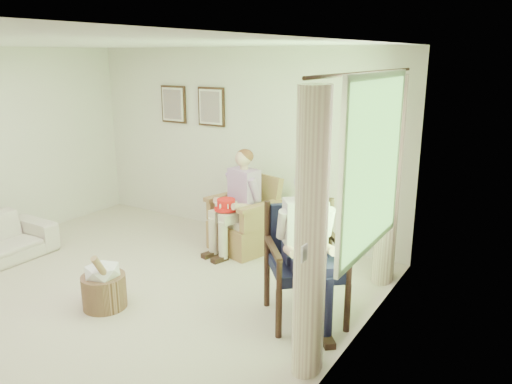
% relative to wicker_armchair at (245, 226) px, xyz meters
% --- Properties ---
extents(floor, '(5.50, 5.50, 0.00)m').
position_rel_wicker_armchair_xyz_m(floor, '(-0.46, -2.18, -0.31)').
color(floor, beige).
rests_on(floor, ground).
extents(back_wall, '(5.00, 0.04, 2.60)m').
position_rel_wicker_armchair_xyz_m(back_wall, '(-0.46, 0.57, 0.99)').
color(back_wall, silver).
rests_on(back_wall, ground).
extents(right_wall, '(0.04, 5.50, 2.60)m').
position_rel_wicker_armchair_xyz_m(right_wall, '(2.04, -2.18, 0.99)').
color(right_wall, silver).
rests_on(right_wall, ground).
extents(ceiling, '(5.00, 5.50, 0.02)m').
position_rel_wicker_armchair_xyz_m(ceiling, '(-0.46, -2.18, 2.29)').
color(ceiling, white).
rests_on(ceiling, back_wall).
extents(window, '(0.13, 2.50, 1.63)m').
position_rel_wicker_armchair_xyz_m(window, '(2.00, -0.98, 1.28)').
color(window, '#2D6B23').
rests_on(window, right_wall).
extents(curtain_left, '(0.34, 0.34, 2.30)m').
position_rel_wicker_armchair_xyz_m(curtain_left, '(1.87, -1.96, 0.84)').
color(curtain_left, beige).
rests_on(curtain_left, ground).
extents(curtain_right, '(0.34, 0.34, 2.30)m').
position_rel_wicker_armchair_xyz_m(curtain_right, '(1.87, -0.00, 0.84)').
color(curtain_right, beige).
rests_on(curtain_right, ground).
extents(framed_print_left, '(0.45, 0.05, 0.55)m').
position_rel_wicker_armchair_xyz_m(framed_print_left, '(-1.61, 0.53, 1.47)').
color(framed_print_left, '#382114').
rests_on(framed_print_left, back_wall).
extents(framed_print_right, '(0.45, 0.05, 0.55)m').
position_rel_wicker_armchair_xyz_m(framed_print_right, '(-0.91, 0.53, 1.47)').
color(framed_print_right, '#382114').
rests_on(framed_print_right, back_wall).
extents(wicker_armchair, '(0.76, 0.75, 0.97)m').
position_rel_wicker_armchair_xyz_m(wicker_armchair, '(0.00, 0.00, 0.00)').
color(wicker_armchair, '#A6764E').
rests_on(wicker_armchair, ground).
extents(wood_armchair, '(0.71, 0.66, 1.09)m').
position_rel_wicker_armchair_xyz_m(wood_armchair, '(1.49, -1.14, 0.29)').
color(wood_armchair, black).
rests_on(wood_armchair, ground).
extents(person_wicker, '(0.40, 0.63, 1.32)m').
position_rel_wicker_armchair_xyz_m(person_wicker, '(0.00, -0.13, 0.45)').
color(person_wicker, beige).
rests_on(person_wicker, ground).
extents(person_dark, '(0.40, 0.63, 1.43)m').
position_rel_wicker_armchair_xyz_m(person_dark, '(1.49, -1.32, 0.54)').
color(person_dark, '#191835').
rests_on(person_dark, ground).
extents(red_hat, '(0.30, 0.30, 0.14)m').
position_rel_wicker_armchair_xyz_m(red_hat, '(-0.07, -0.33, 0.36)').
color(red_hat, red).
rests_on(red_hat, person_wicker).
extents(hatbox, '(0.54, 0.54, 0.65)m').
position_rel_wicker_armchair_xyz_m(hatbox, '(-0.35, -2.11, -0.05)').
color(hatbox, '#9D7555').
rests_on(hatbox, ground).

